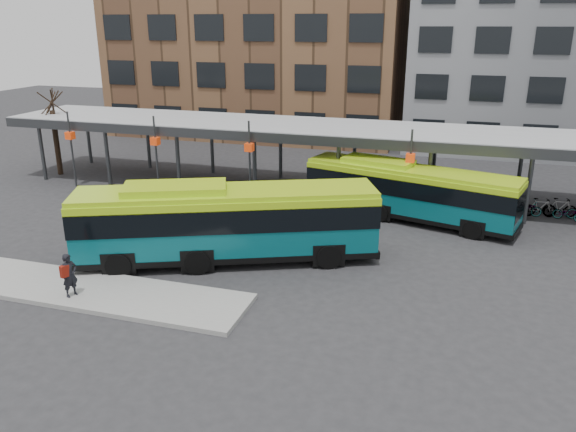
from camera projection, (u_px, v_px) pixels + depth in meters
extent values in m
plane|color=#28282B|center=(236.00, 277.00, 23.30)|extent=(120.00, 120.00, 0.00)
cube|color=gray|center=(77.00, 289.00, 22.08)|extent=(14.00, 3.00, 0.18)
cube|color=#999B9E|center=(315.00, 128.00, 33.74)|extent=(40.00, 6.00, 0.35)
cube|color=#383A3D|center=(302.00, 140.00, 31.07)|extent=(40.00, 0.15, 0.55)
cylinder|color=#383A3D|center=(42.00, 152.00, 37.14)|extent=(0.24, 0.24, 3.80)
cylinder|color=#383A3D|center=(88.00, 138.00, 41.66)|extent=(0.24, 0.24, 3.80)
cylinder|color=#383A3D|center=(108.00, 157.00, 35.76)|extent=(0.24, 0.24, 3.80)
cylinder|color=#383A3D|center=(148.00, 142.00, 40.28)|extent=(0.24, 0.24, 3.80)
cylinder|color=#383A3D|center=(178.00, 162.00, 34.38)|extent=(0.24, 0.24, 3.80)
cylinder|color=#383A3D|center=(212.00, 146.00, 38.89)|extent=(0.24, 0.24, 3.80)
cylinder|color=#383A3D|center=(255.00, 168.00, 32.99)|extent=(0.24, 0.24, 3.80)
cylinder|color=#383A3D|center=(281.00, 150.00, 37.51)|extent=(0.24, 0.24, 3.80)
cylinder|color=#383A3D|center=(338.00, 174.00, 31.61)|extent=(0.24, 0.24, 3.80)
cylinder|color=#383A3D|center=(354.00, 155.00, 36.13)|extent=(0.24, 0.24, 3.80)
cylinder|color=#383A3D|center=(429.00, 181.00, 30.23)|extent=(0.24, 0.24, 3.80)
cylinder|color=#383A3D|center=(434.00, 161.00, 34.75)|extent=(0.24, 0.24, 3.80)
cylinder|color=#383A3D|center=(528.00, 189.00, 28.84)|extent=(0.24, 0.24, 3.80)
cylinder|color=#383A3D|center=(520.00, 166.00, 33.36)|extent=(0.24, 0.24, 3.80)
cylinder|color=#383A3D|center=(72.00, 150.00, 35.43)|extent=(0.12, 0.12, 4.80)
cube|color=red|center=(70.00, 136.00, 35.13)|extent=(0.45, 0.45, 0.45)
cylinder|color=#383A3D|center=(156.00, 156.00, 33.77)|extent=(0.12, 0.12, 4.80)
cube|color=red|center=(155.00, 141.00, 33.47)|extent=(0.45, 0.45, 0.45)
cylinder|color=#383A3D|center=(250.00, 163.00, 32.11)|extent=(0.12, 0.12, 4.80)
cube|color=red|center=(249.00, 147.00, 31.81)|extent=(0.45, 0.45, 0.45)
cylinder|color=#383A3D|center=(409.00, 175.00, 29.62)|extent=(0.12, 0.12, 4.80)
cube|color=red|center=(410.00, 158.00, 29.32)|extent=(0.45, 0.45, 0.45)
cylinder|color=black|center=(57.00, 143.00, 38.40)|extent=(0.36, 0.36, 4.40)
cylinder|color=black|center=(53.00, 105.00, 37.52)|extent=(0.08, 1.63, 1.59)
cylinder|color=black|center=(52.00, 104.00, 37.64)|extent=(1.63, 0.13, 1.59)
cylinder|color=black|center=(50.00, 104.00, 37.57)|extent=(0.15, 1.63, 1.59)
cylinder|color=black|center=(50.00, 105.00, 37.46)|extent=(1.63, 0.10, 1.59)
cube|color=brown|center=(262.00, 11.00, 51.38)|extent=(26.00, 14.00, 22.00)
cube|color=slate|center=(571.00, 22.00, 44.52)|extent=(24.00, 14.00, 20.00)
cube|color=#08535C|center=(227.00, 224.00, 24.38)|extent=(12.87, 7.50, 2.68)
cube|color=black|center=(227.00, 212.00, 24.20)|extent=(12.95, 7.58, 1.02)
cube|color=#A6D315|center=(226.00, 192.00, 23.91)|extent=(12.83, 7.41, 0.21)
cube|color=#A6D315|center=(175.00, 189.00, 23.62)|extent=(4.70, 3.45, 0.37)
cube|color=black|center=(228.00, 250.00, 24.77)|extent=(12.96, 7.59, 0.26)
cylinder|color=black|center=(329.00, 257.00, 23.96)|extent=(1.11, 0.72, 1.07)
cylinder|color=black|center=(319.00, 235.00, 26.42)|extent=(1.11, 0.72, 1.07)
cylinder|color=black|center=(197.00, 262.00, 23.41)|extent=(1.11, 0.72, 1.07)
cylinder|color=black|center=(200.00, 239.00, 25.86)|extent=(1.11, 0.72, 1.07)
cylinder|color=black|center=(119.00, 266.00, 23.09)|extent=(1.11, 0.72, 1.07)
cylinder|color=black|center=(129.00, 242.00, 25.54)|extent=(1.11, 0.72, 1.07)
cube|color=#08535C|center=(409.00, 192.00, 29.69)|extent=(11.37, 5.15, 2.32)
cube|color=black|center=(410.00, 184.00, 29.54)|extent=(11.43, 5.21, 0.88)
cube|color=#A6D315|center=(411.00, 169.00, 29.28)|extent=(11.34, 5.06, 0.19)
cube|color=#A6D315|center=(378.00, 162.00, 30.16)|extent=(4.02, 2.58, 0.33)
cube|color=black|center=(408.00, 211.00, 30.04)|extent=(11.43, 5.21, 0.22)
cylinder|color=black|center=(472.00, 230.00, 27.25)|extent=(0.97, 0.51, 0.93)
cylinder|color=black|center=(484.00, 217.00, 29.07)|extent=(0.97, 0.51, 0.93)
cylinder|color=black|center=(380.00, 213.00, 29.68)|extent=(0.97, 0.51, 0.93)
cylinder|color=black|center=(396.00, 202.00, 31.49)|extent=(0.97, 0.51, 0.93)
cylinder|color=black|center=(333.00, 204.00, 31.08)|extent=(0.97, 0.51, 0.93)
cylinder|color=black|center=(351.00, 194.00, 32.89)|extent=(0.97, 0.51, 0.93)
imported|color=black|center=(70.00, 275.00, 21.05)|extent=(0.60, 0.72, 1.70)
cube|color=maroon|center=(65.00, 271.00, 20.84)|extent=(0.28, 0.36, 0.45)
imported|color=slate|center=(500.00, 206.00, 30.90)|extent=(1.80, 0.94, 0.90)
imported|color=slate|center=(518.00, 207.00, 30.51)|extent=(1.64, 0.66, 0.96)
imported|color=slate|center=(525.00, 208.00, 30.49)|extent=(1.75, 0.74, 0.90)
imported|color=slate|center=(540.00, 208.00, 30.35)|extent=(1.79, 0.70, 1.05)
imported|color=slate|center=(569.00, 213.00, 29.81)|extent=(1.69, 1.04, 0.84)
imported|color=slate|center=(560.00, 208.00, 30.34)|extent=(1.80, 0.68, 1.05)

